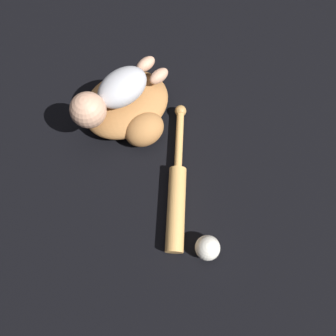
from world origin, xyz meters
The scene contains 5 objects.
ground_plane centered at (0.00, 0.00, 0.00)m, with size 6.00×6.00×0.00m, color black.
baseball_glove centered at (0.00, -0.02, 0.05)m, with size 0.35×0.34×0.10m.
baby_figure centered at (0.04, -0.02, 0.15)m, with size 0.35×0.20×0.11m.
baseball_bat centered at (-0.03, 0.32, 0.03)m, with size 0.26×0.46×0.06m.
baseball centered at (-0.04, 0.51, 0.04)m, with size 0.07×0.07×0.07m.
Camera 1 is at (0.12, 0.58, 1.01)m, focal length 35.00 mm.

